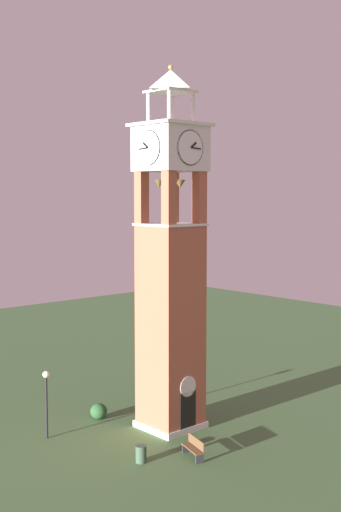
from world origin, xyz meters
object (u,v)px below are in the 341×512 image
(park_bench, at_px, (194,448))
(trash_bin, at_px, (141,454))
(lamp_post, at_px, (46,391))
(clock_tower, at_px, (171,279))

(park_bench, distance_m, trash_bin, 2.57)
(park_bench, relative_size, trash_bin, 2.07)
(lamp_post, distance_m, trash_bin, 6.24)
(lamp_post, relative_size, trash_bin, 4.42)
(park_bench, distance_m, lamp_post, 8.17)
(clock_tower, distance_m, trash_bin, 9.12)
(clock_tower, xyz_separation_m, park_bench, (-1.95, -3.83, -7.61))
(park_bench, relative_size, lamp_post, 0.47)
(lamp_post, bearing_deg, park_bench, -60.76)
(park_bench, xyz_separation_m, lamp_post, (-3.87, 6.91, 2.00))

